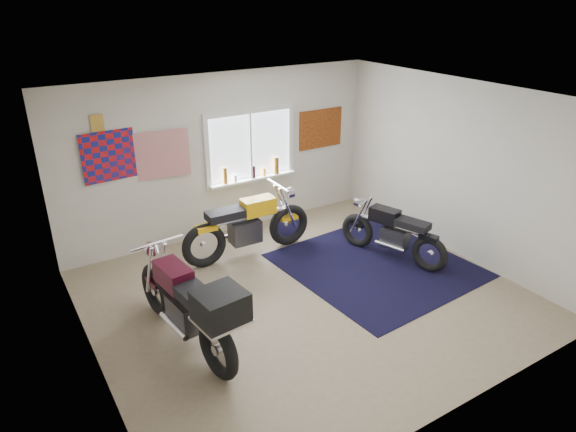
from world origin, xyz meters
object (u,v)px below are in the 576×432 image
navy_rug (376,265)px  black_chrome_bike (393,234)px  yellow_triumph (247,227)px  maroon_tourer (190,307)px

navy_rug → black_chrome_bike: (0.36, 0.07, 0.41)m
yellow_triumph → maroon_tourer: bearing=-131.8°
navy_rug → maroon_tourer: size_ratio=1.18×
yellow_triumph → black_chrome_bike: bearing=-33.1°
yellow_triumph → maroon_tourer: (-1.63, -1.72, 0.10)m
navy_rug → black_chrome_bike: bearing=10.7°
navy_rug → maroon_tourer: 3.20m
yellow_triumph → maroon_tourer: 2.37m
black_chrome_bike → maroon_tourer: bearing=79.0°
navy_rug → black_chrome_bike: size_ratio=1.47×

